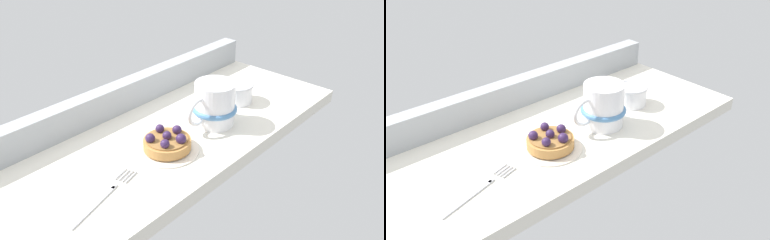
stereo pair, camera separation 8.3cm
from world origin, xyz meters
TOP-DOWN VIEW (x-y plane):
  - ground_plane at (0.00, 0.00)cm, footprint 83.65×33.89cm
  - window_rail_back at (0.00, 15.03)cm, footprint 81.98×3.84cm
  - dessert_plate at (-5.05, -4.84)cm, footprint 12.47×12.47cm
  - raspberry_tart at (-5.06, -4.87)cm, footprint 9.32×9.32cm
  - coffee_mug at (9.10, -4.84)cm, footprint 13.22×9.80cm
  - dessert_fork at (-21.85, -6.87)cm, footprint 16.25×5.95cm
  - sugar_bowl at (21.05, -2.44)cm, footprint 7.34×7.34cm

SIDE VIEW (x-z plane):
  - ground_plane at x=0.00cm, z-range -3.04..0.00cm
  - dessert_plate at x=-5.05cm, z-range -0.02..0.62cm
  - dessert_fork at x=-21.85cm, z-range 0.00..0.60cm
  - raspberry_tart at x=-5.06cm, z-range 0.09..3.90cm
  - sugar_bowl at x=21.05cm, z-range 0.15..4.85cm
  - window_rail_back at x=0.00cm, z-range 0.00..6.49cm
  - coffee_mug at x=9.10cm, z-range -0.15..9.34cm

